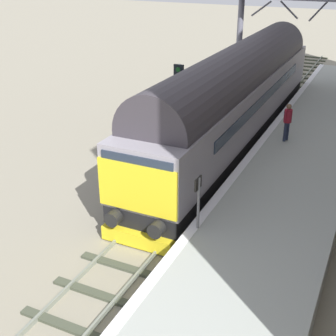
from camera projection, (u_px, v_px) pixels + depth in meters
ground_plane at (175, 206)px, 16.96m from camera, size 140.00×140.00×0.00m
track_main at (175, 205)px, 16.93m from camera, size 2.50×60.00×0.15m
station_platform at (274, 216)px, 15.35m from camera, size 4.00×44.00×1.01m
diesel_locomotive at (236, 94)px, 21.46m from camera, size 2.74×19.52×4.68m
signal_post_near at (179, 97)px, 20.19m from camera, size 0.44×0.22×4.13m
platform_number_sign at (198, 195)px, 13.29m from camera, size 0.10×0.44×1.64m
waiting_passenger at (288, 119)px, 19.73m from camera, size 0.43×0.49×1.64m
overhead_footbridge at (319, 4)px, 25.74m from camera, size 9.30×2.00×6.54m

